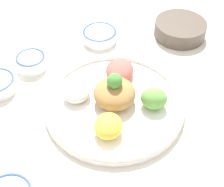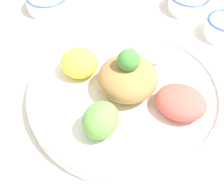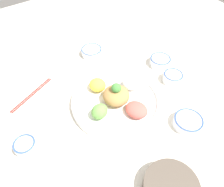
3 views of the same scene
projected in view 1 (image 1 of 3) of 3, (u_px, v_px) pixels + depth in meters
ground_plane at (112, 100)px, 0.91m from camera, size 2.40×2.40×0.00m
salad_platter at (114, 100)px, 0.88m from camera, size 0.40×0.40×0.12m
rice_bowl_blue at (31, 62)px, 0.99m from camera, size 0.09×0.09×0.05m
sauce_bowl_far at (100, 35)px, 1.10m from camera, size 0.12×0.12×0.04m
side_serving_bowl at (180, 28)px, 1.11m from camera, size 0.18×0.18×0.05m
serving_spoon_main at (51, 45)px, 1.09m from camera, size 0.05×0.12×0.01m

